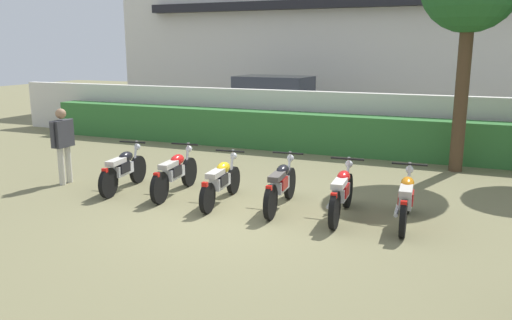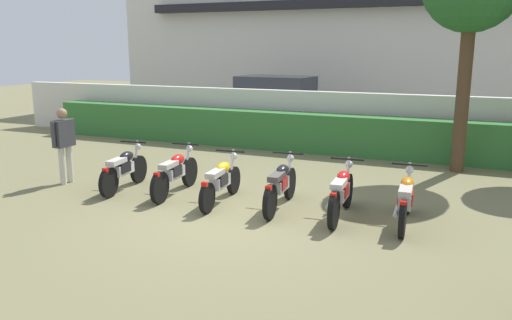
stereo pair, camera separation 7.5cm
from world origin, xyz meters
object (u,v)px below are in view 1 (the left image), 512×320
at_px(motorcycle_in_row_2, 221,181).
at_px(motorcycle_in_row_5, 406,199).
at_px(inspector_person, 63,140).
at_px(motorcycle_in_row_3, 281,185).
at_px(parked_car, 277,102).
at_px(motorcycle_in_row_4, 342,192).
at_px(motorcycle_in_row_1, 175,173).
at_px(motorcycle_in_row_0, 123,169).

relative_size(motorcycle_in_row_2, motorcycle_in_row_5, 1.01).
height_order(motorcycle_in_row_2, inspector_person, inspector_person).
relative_size(motorcycle_in_row_2, motorcycle_in_row_3, 0.97).
bearing_deg(inspector_person, motorcycle_in_row_3, 1.73).
bearing_deg(inspector_person, parked_car, 81.60).
distance_m(parked_car, motorcycle_in_row_4, 10.58).
distance_m(motorcycle_in_row_3, inspector_person, 4.99).
distance_m(motorcycle_in_row_1, motorcycle_in_row_2, 1.13).
height_order(motorcycle_in_row_0, motorcycle_in_row_3, motorcycle_in_row_3).
height_order(parked_car, motorcycle_in_row_1, parked_car).
height_order(parked_car, motorcycle_in_row_4, parked_car).
distance_m(motorcycle_in_row_1, inspector_person, 2.73).
height_order(motorcycle_in_row_0, inspector_person, inspector_person).
bearing_deg(motorcycle_in_row_1, motorcycle_in_row_2, -103.59).
bearing_deg(motorcycle_in_row_4, motorcycle_in_row_1, 84.93).
distance_m(motorcycle_in_row_3, motorcycle_in_row_5, 2.24).
height_order(motorcycle_in_row_2, motorcycle_in_row_5, motorcycle_in_row_5).
bearing_deg(motorcycle_in_row_3, motorcycle_in_row_2, 91.41).
distance_m(motorcycle_in_row_0, motorcycle_in_row_3, 3.46).
xyz_separation_m(parked_car, motorcycle_in_row_3, (3.55, -9.37, -0.48)).
bearing_deg(motorcycle_in_row_4, motorcycle_in_row_5, -90.29).
xyz_separation_m(motorcycle_in_row_0, inspector_person, (-1.50, -0.06, 0.53)).
xyz_separation_m(motorcycle_in_row_0, motorcycle_in_row_4, (4.62, 0.01, 0.01)).
distance_m(parked_car, motorcycle_in_row_0, 9.48).
distance_m(motorcycle_in_row_2, motorcycle_in_row_3, 1.18).
bearing_deg(inspector_person, motorcycle_in_row_2, 0.42).
height_order(motorcycle_in_row_0, motorcycle_in_row_2, motorcycle_in_row_0).
bearing_deg(inspector_person, motorcycle_in_row_5, 0.94).
bearing_deg(parked_car, motorcycle_in_row_0, -85.36).
xyz_separation_m(parked_car, motorcycle_in_row_1, (1.26, -9.33, -0.48)).
bearing_deg(motorcycle_in_row_5, motorcycle_in_row_4, 89.32).
distance_m(motorcycle_in_row_2, motorcycle_in_row_5, 3.42).
bearing_deg(motorcycle_in_row_1, motorcycle_in_row_3, -96.34).
distance_m(motorcycle_in_row_3, motorcycle_in_row_4, 1.16).
bearing_deg(motorcycle_in_row_1, parked_car, 2.38).
height_order(motorcycle_in_row_1, motorcycle_in_row_5, motorcycle_in_row_1).
xyz_separation_m(motorcycle_in_row_2, motorcycle_in_row_5, (3.41, 0.09, 0.01)).
xyz_separation_m(motorcycle_in_row_4, inspector_person, (-6.12, -0.07, 0.52)).
xyz_separation_m(motorcycle_in_row_5, inspector_person, (-7.20, -0.12, 0.53)).
relative_size(motorcycle_in_row_0, inspector_person, 1.09).
distance_m(motorcycle_in_row_2, inspector_person, 3.83).
bearing_deg(motorcycle_in_row_4, motorcycle_in_row_2, 87.93).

